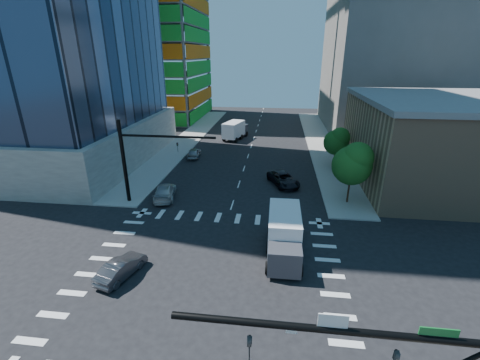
# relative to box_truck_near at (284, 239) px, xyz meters

# --- Properties ---
(ground) EXTENTS (160.00, 160.00, 0.00)m
(ground) POSITION_rel_box_truck_near_xyz_m (-5.48, -3.23, -1.51)
(ground) COLOR black
(ground) RESTS_ON ground
(road_markings) EXTENTS (20.00, 20.00, 0.01)m
(road_markings) POSITION_rel_box_truck_near_xyz_m (-5.48, -3.23, -1.50)
(road_markings) COLOR silver
(road_markings) RESTS_ON ground
(sidewalk_ne) EXTENTS (5.00, 60.00, 0.15)m
(sidewalk_ne) POSITION_rel_box_truck_near_xyz_m (7.02, 36.77, -1.43)
(sidewalk_ne) COLOR #9B9792
(sidewalk_ne) RESTS_ON ground
(sidewalk_nw) EXTENTS (5.00, 60.00, 0.15)m
(sidewalk_nw) POSITION_rel_box_truck_near_xyz_m (-17.98, 36.77, -1.43)
(sidewalk_nw) COLOR #9B9792
(sidewalk_nw) RESTS_ON ground
(construction_building) EXTENTS (25.16, 34.50, 70.60)m
(construction_building) POSITION_rel_box_truck_near_xyz_m (-32.90, 58.70, 23.11)
(construction_building) COLOR slate
(construction_building) RESTS_ON ground
(commercial_building) EXTENTS (20.50, 22.50, 10.60)m
(commercial_building) POSITION_rel_box_truck_near_xyz_m (19.52, 18.77, 3.81)
(commercial_building) COLOR tan
(commercial_building) RESTS_ON ground
(bg_building_ne) EXTENTS (24.00, 30.00, 28.00)m
(bg_building_ne) POSITION_rel_box_truck_near_xyz_m (21.52, 51.77, 12.49)
(bg_building_ne) COLOR #645F5A
(bg_building_ne) RESTS_ON ground
(signal_mast_nw) EXTENTS (10.20, 0.40, 9.00)m
(signal_mast_nw) POSITION_rel_box_truck_near_xyz_m (-15.48, 8.27, 3.99)
(signal_mast_nw) COLOR black
(signal_mast_nw) RESTS_ON sidewalk_nw
(tree_south) EXTENTS (4.16, 4.16, 6.82)m
(tree_south) POSITION_rel_box_truck_near_xyz_m (7.15, 10.67, 3.18)
(tree_south) COLOR #382316
(tree_south) RESTS_ON sidewalk_ne
(tree_north) EXTENTS (3.54, 3.52, 5.78)m
(tree_north) POSITION_rel_box_truck_near_xyz_m (7.45, 22.67, 2.48)
(tree_north) COLOR #382316
(tree_north) RESTS_ON sidewalk_ne
(car_nb_far) EXTENTS (4.64, 6.09, 1.54)m
(car_nb_far) POSITION_rel_box_truck_near_xyz_m (0.05, 15.29, -0.74)
(car_nb_far) COLOR black
(car_nb_far) RESTS_ON ground
(car_sb_near) EXTENTS (3.22, 5.66, 1.54)m
(car_sb_near) POSITION_rel_box_truck_near_xyz_m (-13.32, 9.70, -0.73)
(car_sb_near) COLOR #BABABA
(car_sb_near) RESTS_ON ground
(car_sb_mid) EXTENTS (2.21, 4.60, 1.52)m
(car_sb_mid) POSITION_rel_box_truck_near_xyz_m (-13.89, 25.08, -0.75)
(car_sb_mid) COLOR #98999F
(car_sb_mid) RESTS_ON ground
(car_sb_cross) EXTENTS (2.60, 4.50, 1.40)m
(car_sb_cross) POSITION_rel_box_truck_near_xyz_m (-11.87, -4.06, -0.80)
(car_sb_cross) COLOR #444348
(car_sb_cross) RESTS_ON ground
(box_truck_near) EXTENTS (2.80, 6.50, 3.40)m
(box_truck_near) POSITION_rel_box_truck_near_xyz_m (0.00, 0.00, 0.00)
(box_truck_near) COLOR black
(box_truck_near) RESTS_ON ground
(box_truck_far) EXTENTS (4.44, 7.01, 3.41)m
(box_truck_far) POSITION_rel_box_truck_near_xyz_m (-8.93, 37.93, 0.00)
(box_truck_far) COLOR black
(box_truck_far) RESTS_ON ground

